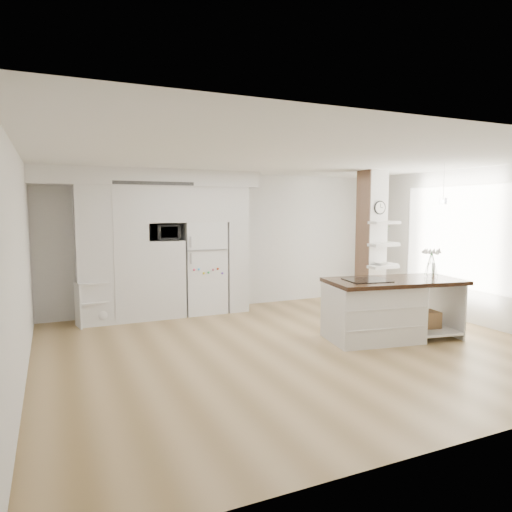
{
  "coord_description": "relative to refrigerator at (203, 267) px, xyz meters",
  "views": [
    {
      "loc": [
        -3.15,
        -5.67,
        2.01
      ],
      "look_at": [
        -0.2,
        0.9,
        1.25
      ],
      "focal_mm": 32.0,
      "sensor_mm": 36.0,
      "label": 1
    }
  ],
  "objects": [
    {
      "name": "window",
      "position": [
        4.0,
        -2.38,
        0.62
      ],
      "size": [
        0.0,
        2.4,
        2.4
      ],
      "primitive_type": "plane",
      "rotation": [
        1.57,
        0.0,
        -1.57
      ],
      "color": "white",
      "rests_on": "room"
    },
    {
      "name": "bookshelf",
      "position": [
        -1.95,
        -0.18,
        -0.54
      ],
      "size": [
        0.7,
        0.49,
        0.77
      ],
      "rotation": [
        0.0,
        0.0,
        0.19
      ],
      "color": "silver",
      "rests_on": "floor"
    },
    {
      "name": "pendant_light",
      "position": [
        2.23,
        -2.53,
        1.24
      ],
      "size": [
        0.12,
        0.12,
        0.1
      ],
      "primitive_type": "cylinder",
      "color": "white",
      "rests_on": "room"
    },
    {
      "name": "shelf_plant",
      "position": [
        3.15,
        -1.38,
        0.65
      ],
      "size": [
        0.27,
        0.23,
        0.3
      ],
      "primitive_type": "imported",
      "color": "#337F37",
      "rests_on": "column"
    },
    {
      "name": "floor_plant_b",
      "position": [
        3.52,
        -1.0,
        -0.65
      ],
      "size": [
        0.29,
        0.29,
        0.46
      ],
      "primitive_type": "imported",
      "rotation": [
        0.0,
        0.0,
        -0.15
      ],
      "color": "#337F37",
      "rests_on": "floor"
    },
    {
      "name": "cabinet_wall",
      "position": [
        -0.92,
        -0.01,
        0.63
      ],
      "size": [
        4.0,
        0.71,
        2.7
      ],
      "color": "silver",
      "rests_on": "floor"
    },
    {
      "name": "microwave",
      "position": [
        -0.75,
        -0.06,
        0.69
      ],
      "size": [
        0.54,
        0.37,
        0.3
      ],
      "primitive_type": "imported",
      "color": "#2D2D2D",
      "rests_on": "cabinet_wall"
    },
    {
      "name": "floor",
      "position": [
        0.53,
        -2.68,
        -0.88
      ],
      "size": [
        7.0,
        6.0,
        0.01
      ],
      "primitive_type": "cube",
      "color": "tan",
      "rests_on": "ground"
    },
    {
      "name": "kitchen_island",
      "position": [
        1.91,
        -2.88,
        -0.39
      ],
      "size": [
        2.18,
        1.29,
        1.49
      ],
      "rotation": [
        0.0,
        0.0,
        -0.16
      ],
      "color": "silver",
      "rests_on": "floor"
    },
    {
      "name": "decor_bowl",
      "position": [
        2.82,
        -1.78,
        0.13
      ],
      "size": [
        0.22,
        0.22,
        0.05
      ],
      "primitive_type": "imported",
      "color": "white",
      "rests_on": "column"
    },
    {
      "name": "room",
      "position": [
        0.53,
        -2.68,
        0.98
      ],
      "size": [
        7.04,
        6.04,
        2.72
      ],
      "color": "white",
      "rests_on": "ground"
    },
    {
      "name": "column",
      "position": [
        2.9,
        -1.55,
        0.48
      ],
      "size": [
        0.69,
        0.9,
        2.7
      ],
      "color": "silver",
      "rests_on": "floor"
    },
    {
      "name": "floor_plant_a",
      "position": [
        2.51,
        -1.79,
        -0.64
      ],
      "size": [
        0.3,
        0.26,
        0.46
      ],
      "primitive_type": "imported",
      "rotation": [
        0.0,
        0.0,
        0.25
      ],
      "color": "#337F37",
      "rests_on": "floor"
    },
    {
      "name": "refrigerator",
      "position": [
        0.0,
        0.0,
        0.0
      ],
      "size": [
        0.78,
        0.69,
        1.75
      ],
      "color": "white",
      "rests_on": "floor"
    }
  ]
}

